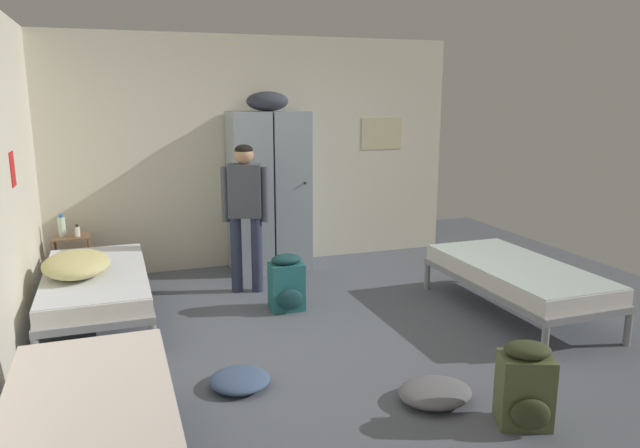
% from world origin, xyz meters
% --- Properties ---
extents(ground_plane, '(7.93, 7.93, 0.00)m').
position_xyz_m(ground_plane, '(0.00, 0.00, 0.00)').
color(ground_plane, '#565B66').
extents(room_backdrop, '(4.94, 5.02, 2.71)m').
position_xyz_m(room_backdrop, '(-1.22, 1.25, 1.35)').
color(room_backdrop, beige).
rests_on(room_backdrop, ground_plane).
extents(locker_bank, '(0.90, 0.55, 2.07)m').
position_xyz_m(locker_bank, '(0.06, 2.20, 0.97)').
color(locker_bank, '#8C99A3').
rests_on(locker_bank, ground_plane).
extents(shelf_unit, '(0.38, 0.30, 0.57)m').
position_xyz_m(shelf_unit, '(-2.11, 2.19, 0.35)').
color(shelf_unit, brown).
rests_on(shelf_unit, ground_plane).
extents(bed_left_rear, '(0.90, 1.90, 0.49)m').
position_xyz_m(bed_left_rear, '(-1.86, 1.04, 0.38)').
color(bed_left_rear, gray).
rests_on(bed_left_rear, ground_plane).
extents(bed_left_front, '(0.90, 1.90, 0.49)m').
position_xyz_m(bed_left_front, '(-1.86, -1.44, 0.38)').
color(bed_left_front, gray).
rests_on(bed_left_front, ground_plane).
extents(bed_right, '(0.90, 1.90, 0.49)m').
position_xyz_m(bed_right, '(1.86, -0.03, 0.38)').
color(bed_right, gray).
rests_on(bed_right, ground_plane).
extents(bedding_heap, '(0.56, 0.75, 0.20)m').
position_xyz_m(bedding_heap, '(-2.01, 0.96, 0.59)').
color(bedding_heap, '#D1C67F').
rests_on(bedding_heap, bed_left_rear).
extents(person_traveler, '(0.47, 0.29, 1.55)m').
position_xyz_m(person_traveler, '(-0.39, 1.46, 0.93)').
color(person_traveler, '#2D334C').
rests_on(person_traveler, ground_plane).
extents(water_bottle, '(0.07, 0.07, 0.24)m').
position_xyz_m(water_bottle, '(-2.19, 2.21, 0.68)').
color(water_bottle, silver).
rests_on(water_bottle, shelf_unit).
extents(lotion_bottle, '(0.05, 0.05, 0.13)m').
position_xyz_m(lotion_bottle, '(-2.04, 2.15, 0.63)').
color(lotion_bottle, white).
rests_on(lotion_bottle, shelf_unit).
extents(backpack_teal, '(0.33, 0.34, 0.55)m').
position_xyz_m(backpack_teal, '(-0.15, 0.79, 0.26)').
color(backpack_teal, '#23666B').
rests_on(backpack_teal, ground_plane).
extents(backpack_olive, '(0.39, 0.40, 0.55)m').
position_xyz_m(backpack_olive, '(0.68, -1.67, 0.26)').
color(backpack_olive, '#566038').
rests_on(backpack_olive, ground_plane).
extents(clothes_pile_denim, '(0.43, 0.43, 0.11)m').
position_xyz_m(clothes_pile_denim, '(-0.90, -0.59, 0.05)').
color(clothes_pile_denim, '#42567A').
rests_on(clothes_pile_denim, ground_plane).
extents(clothes_pile_grey, '(0.51, 0.43, 0.13)m').
position_xyz_m(clothes_pile_grey, '(0.30, -1.23, 0.07)').
color(clothes_pile_grey, slate).
rests_on(clothes_pile_grey, ground_plane).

